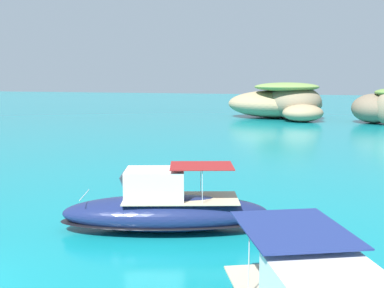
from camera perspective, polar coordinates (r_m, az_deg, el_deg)
islet_large at (r=84.34m, az=11.15°, el=5.03°), size 19.29×18.04×6.42m
motorboat_navy at (r=21.85m, az=-3.42°, el=-8.10°), size 10.27×6.15×3.09m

